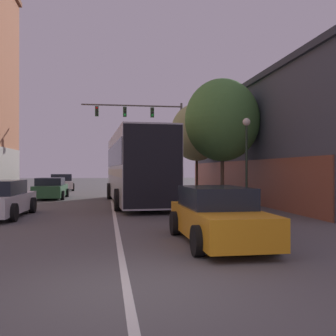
% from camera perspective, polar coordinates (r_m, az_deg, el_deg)
% --- Properties ---
extents(ground_plane, '(160.00, 160.00, 0.00)m').
position_cam_1_polar(ground_plane, '(6.38, -5.99, -17.11)').
color(ground_plane, '#565454').
extents(lane_center_line, '(0.14, 41.64, 0.01)m').
position_cam_1_polar(lane_center_line, '(21.00, -8.04, -5.27)').
color(lane_center_line, silver).
rests_on(lane_center_line, ground_plane).
extents(building_right_storefront, '(8.19, 22.10, 6.76)m').
position_cam_1_polar(building_right_storefront, '(26.10, 17.82, 3.41)').
color(building_right_storefront, '#4C515B').
rests_on(building_right_storefront, ground_plane).
extents(bus, '(3.15, 11.64, 3.73)m').
position_cam_1_polar(bus, '(21.29, -4.61, 0.41)').
color(bus, '#B7B7BC').
rests_on(bus, ground_plane).
extents(hatchback_foreground, '(1.94, 4.52, 1.40)m').
position_cam_1_polar(hatchback_foreground, '(10.09, 7.18, -6.93)').
color(hatchback_foreground, orange).
rests_on(hatchback_foreground, ground_plane).
extents(parked_car_left_near, '(1.98, 4.43, 1.33)m').
position_cam_1_polar(parked_car_left_near, '(26.14, -16.65, -2.88)').
color(parked_car_left_near, '#285633').
rests_on(parked_car_left_near, ground_plane).
extents(parked_car_left_far, '(2.59, 4.35, 1.45)m').
position_cam_1_polar(parked_car_left_far, '(36.18, -15.28, -2.06)').
color(parked_car_left_far, silver).
rests_on(parked_car_left_far, ground_plane).
extents(traffic_signal_gantry, '(8.16, 0.36, 7.32)m').
position_cam_1_polar(traffic_signal_gantry, '(32.11, -2.58, 6.16)').
color(traffic_signal_gantry, '#514C47').
rests_on(traffic_signal_gantry, ground_plane).
extents(street_lamp, '(0.33, 0.33, 4.05)m').
position_cam_1_polar(street_lamp, '(17.07, 11.32, 1.73)').
color(street_lamp, '#233323').
rests_on(street_lamp, ground_plane).
extents(street_tree_near, '(3.92, 3.53, 6.60)m').
position_cam_1_polar(street_tree_near, '(20.86, 7.88, 6.90)').
color(street_tree_near, brown).
rests_on(street_tree_near, ground_plane).
extents(street_tree_far, '(3.79, 3.41, 6.64)m').
position_cam_1_polar(street_tree_far, '(28.69, 4.21, 5.19)').
color(street_tree_far, '#3D2D1E').
rests_on(street_tree_far, ground_plane).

